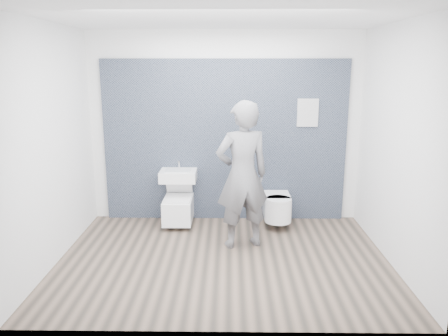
{
  "coord_description": "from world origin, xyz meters",
  "views": [
    {
      "loc": [
        0.08,
        -4.94,
        2.33
      ],
      "look_at": [
        0.0,
        0.6,
        1.0
      ],
      "focal_mm": 35.0,
      "sensor_mm": 36.0,
      "label": 1
    }
  ],
  "objects_px": {
    "washbasin": "(178,175)",
    "toilet_square": "(178,208)",
    "visitor": "(242,175)",
    "toilet_rounded": "(277,207)"
  },
  "relations": [
    {
      "from": "visitor",
      "to": "toilet_square",
      "type": "bearing_deg",
      "value": -55.57
    },
    {
      "from": "toilet_square",
      "to": "visitor",
      "type": "height_order",
      "value": "visitor"
    },
    {
      "from": "toilet_rounded",
      "to": "toilet_square",
      "type": "bearing_deg",
      "value": 178.71
    },
    {
      "from": "washbasin",
      "to": "toilet_square",
      "type": "distance_m",
      "value": 0.48
    },
    {
      "from": "washbasin",
      "to": "visitor",
      "type": "distance_m",
      "value": 1.25
    },
    {
      "from": "visitor",
      "to": "toilet_rounded",
      "type": "bearing_deg",
      "value": -144.3
    },
    {
      "from": "washbasin",
      "to": "toilet_square",
      "type": "bearing_deg",
      "value": -90.0
    },
    {
      "from": "visitor",
      "to": "washbasin",
      "type": "bearing_deg",
      "value": -59.06
    },
    {
      "from": "toilet_square",
      "to": "visitor",
      "type": "bearing_deg",
      "value": -38.67
    },
    {
      "from": "washbasin",
      "to": "toilet_rounded",
      "type": "xyz_separation_m",
      "value": [
        1.45,
        -0.13,
        -0.44
      ]
    }
  ]
}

